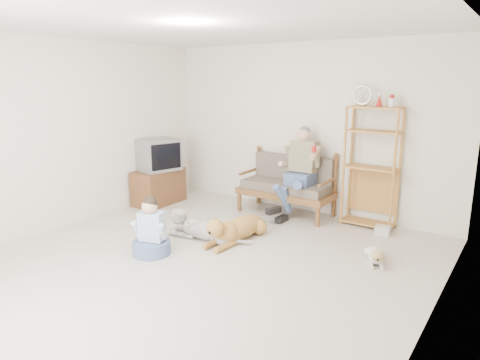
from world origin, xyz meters
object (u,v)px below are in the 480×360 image
Objects in this scene: etagere at (371,166)px; tv_stand at (158,187)px; golden_retriever at (235,229)px; loveseat at (288,184)px.

etagere is 2.24× the size of tv_stand.
tv_stand is 2.27m from golden_retriever.
tv_stand is at bearing -164.90° from etagere.
tv_stand is (-2.12, -0.81, -0.19)m from loveseat.
etagere reaches higher than tv_stand.
loveseat is at bearing 94.53° from golden_retriever.
tv_stand is (-3.41, -0.92, -0.60)m from etagere.
etagere is at bearing 4.32° from loveseat.
tv_stand reaches higher than golden_retriever.
etagere is (1.29, 0.11, 0.42)m from loveseat.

